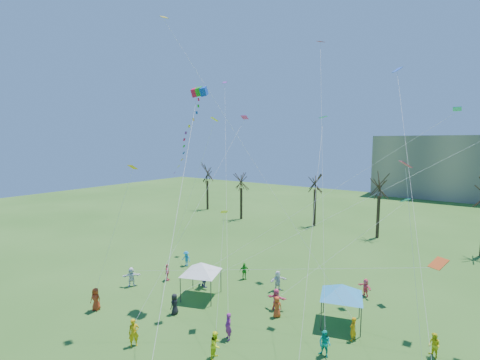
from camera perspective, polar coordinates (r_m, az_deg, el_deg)
The scene contains 6 objects.
bare_tree_row at distance 50.59m, azimuth 23.13°, elevation -1.94°, with size 69.40×8.03×9.63m.
big_box_kite at distance 27.64m, azimuth -8.69°, elevation 7.07°, with size 4.51×6.75×20.32m.
canopy_tent_white at distance 30.16m, azimuth -6.66°, elevation -14.64°, with size 3.93×3.93×3.15m.
canopy_tent_blue at distance 27.04m, azimuth 16.98°, elevation -17.55°, with size 3.96×3.96×3.11m.
festival_crowd at distance 27.98m, azimuth 0.66°, elevation -20.41°, with size 26.52×17.25×1.86m.
small_kites_aloft at distance 26.97m, azimuth 10.60°, elevation 6.41°, with size 27.96×18.24×34.18m.
Camera 1 is at (12.90, -13.17, 13.54)m, focal length 25.00 mm.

